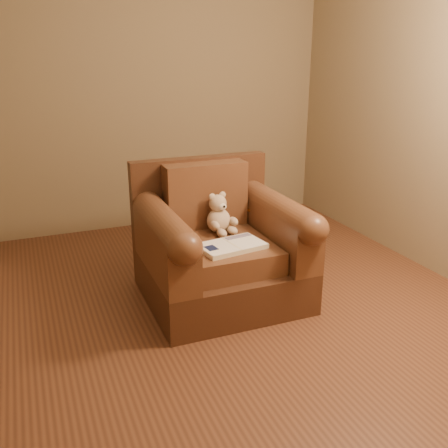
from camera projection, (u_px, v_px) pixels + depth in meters
name	position (u px, v px, depth m)	size (l,w,h in m)	color
floor	(197.00, 317.00, 3.32)	(4.00, 4.00, 0.00)	brown
room	(192.00, 43.00, 2.75)	(4.02, 4.02, 2.71)	#816E4F
armchair	(219.00, 248.00, 3.51)	(1.04, 0.99, 0.94)	#432616
teddy_bear	(220.00, 217.00, 3.54)	(0.21, 0.24, 0.29)	tan
guidebook	(232.00, 246.00, 3.27)	(0.45, 0.31, 0.03)	beige
side_table	(263.00, 235.00, 3.94)	(0.40, 0.40, 0.56)	#C07F34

